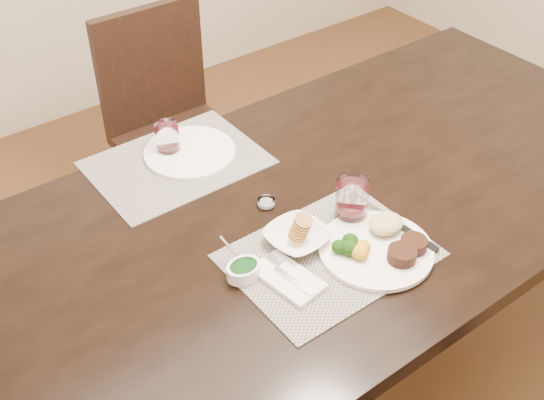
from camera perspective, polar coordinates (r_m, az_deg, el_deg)
ground_plane at (r=2.34m, az=4.59°, el=-13.77°), size 4.50×4.50×0.00m
dining_table at (r=1.86m, az=5.63°, el=-1.20°), size 2.00×1.00×0.75m
chair_far at (r=2.58m, az=-8.51°, el=6.76°), size 0.42×0.42×0.90m
placemat_near at (r=1.61m, az=4.80°, el=-4.62°), size 0.46×0.34×0.00m
placemat_far at (r=1.91m, az=-7.97°, el=3.11°), size 0.46×0.34×0.00m
dinner_plate at (r=1.63m, az=9.11°, el=-3.75°), size 0.27×0.27×0.05m
napkin_fork at (r=1.54m, az=1.34°, el=-6.53°), size 0.11×0.17×0.02m
steak_knife at (r=1.69m, az=11.38°, el=-2.74°), size 0.03×0.26×0.01m
cracker_bowl at (r=1.62m, az=2.09°, el=-3.11°), size 0.16×0.16×0.06m
sauce_ramekin at (r=1.54m, az=-2.39°, el=-5.85°), size 0.08×0.12×0.07m
wine_glass_near at (r=1.69m, az=6.68°, el=-0.11°), size 0.08×0.08×0.11m
far_plate at (r=1.93m, az=-6.89°, el=3.99°), size 0.26×0.26×0.01m
wine_glass_far at (r=1.93m, az=-8.73°, el=5.00°), size 0.07×0.07×0.09m
salt_cellar at (r=1.74m, az=-0.48°, el=-0.24°), size 0.04×0.04×0.02m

